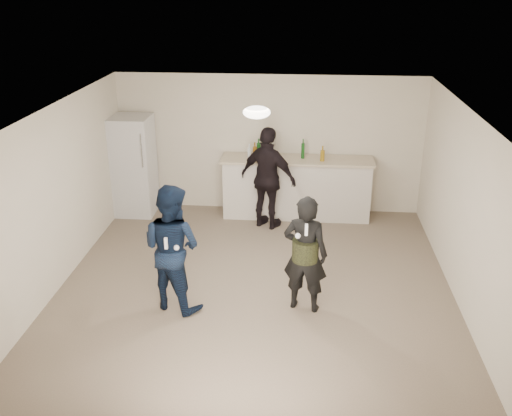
# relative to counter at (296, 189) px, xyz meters

# --- Properties ---
(floor) EXTENTS (6.00, 6.00, 0.00)m
(floor) POSITION_rel_counter_xyz_m (-0.52, -2.67, -0.53)
(floor) COLOR #6B5B4C
(floor) RESTS_ON ground
(ceiling) EXTENTS (6.00, 6.00, 0.00)m
(ceiling) POSITION_rel_counter_xyz_m (-0.52, -2.67, 1.98)
(ceiling) COLOR silver
(ceiling) RESTS_ON wall_back
(wall_back) EXTENTS (6.00, 0.00, 6.00)m
(wall_back) POSITION_rel_counter_xyz_m (-0.52, 0.33, 0.72)
(wall_back) COLOR beige
(wall_back) RESTS_ON floor
(wall_front) EXTENTS (6.00, 0.00, 6.00)m
(wall_front) POSITION_rel_counter_xyz_m (-0.52, -5.67, 0.72)
(wall_front) COLOR beige
(wall_front) RESTS_ON floor
(wall_left) EXTENTS (0.00, 6.00, 6.00)m
(wall_left) POSITION_rel_counter_xyz_m (-3.27, -2.67, 0.72)
(wall_left) COLOR beige
(wall_left) RESTS_ON floor
(wall_right) EXTENTS (0.00, 6.00, 6.00)m
(wall_right) POSITION_rel_counter_xyz_m (2.23, -2.67, 0.72)
(wall_right) COLOR beige
(wall_right) RESTS_ON floor
(counter) EXTENTS (2.60, 0.56, 1.05)m
(counter) POSITION_rel_counter_xyz_m (0.00, 0.00, 0.00)
(counter) COLOR beige
(counter) RESTS_ON floor
(counter_top) EXTENTS (2.68, 0.64, 0.04)m
(counter_top) POSITION_rel_counter_xyz_m (0.00, 0.00, 0.55)
(counter_top) COLOR #C0AF94
(counter_top) RESTS_ON counter
(fridge) EXTENTS (0.70, 0.70, 1.80)m
(fridge) POSITION_rel_counter_xyz_m (-2.94, -0.07, 0.38)
(fridge) COLOR silver
(fridge) RESTS_ON floor
(fridge_handle) EXTENTS (0.02, 0.02, 0.60)m
(fridge_handle) POSITION_rel_counter_xyz_m (-2.66, -0.44, 0.78)
(fridge_handle) COLOR #B9B9BE
(fridge_handle) RESTS_ON fridge
(ceiling_dome) EXTENTS (0.36, 0.36, 0.16)m
(ceiling_dome) POSITION_rel_counter_xyz_m (-0.52, -2.37, 1.93)
(ceiling_dome) COLOR white
(ceiling_dome) RESTS_ON ceiling
(shaker) EXTENTS (0.08, 0.08, 0.17)m
(shaker) POSITION_rel_counter_xyz_m (-0.49, 0.04, 0.65)
(shaker) COLOR #A9A8AD
(shaker) RESTS_ON counter_top
(man) EXTENTS (1.02, 0.93, 1.71)m
(man) POSITION_rel_counter_xyz_m (-1.54, -3.17, 0.33)
(man) COLOR #102545
(man) RESTS_ON floor
(woman) EXTENTS (0.65, 0.50, 1.59)m
(woman) POSITION_rel_counter_xyz_m (0.17, -3.09, 0.27)
(woman) COLOR black
(woman) RESTS_ON floor
(camo_shorts) EXTENTS (0.34, 0.34, 0.28)m
(camo_shorts) POSITION_rel_counter_xyz_m (0.17, -3.09, 0.32)
(camo_shorts) COLOR #2C3317
(camo_shorts) RESTS_ON woman
(spectator) EXTENTS (1.12, 0.85, 1.77)m
(spectator) POSITION_rel_counter_xyz_m (-0.48, -0.52, 0.36)
(spectator) COLOR black
(spectator) RESTS_ON floor
(remote_man) EXTENTS (0.04, 0.04, 0.15)m
(remote_man) POSITION_rel_counter_xyz_m (-1.54, -3.45, 0.53)
(remote_man) COLOR white
(remote_man) RESTS_ON man
(nunchuk_man) EXTENTS (0.07, 0.07, 0.07)m
(nunchuk_man) POSITION_rel_counter_xyz_m (-1.42, -3.42, 0.45)
(nunchuk_man) COLOR white
(nunchuk_man) RESTS_ON man
(remote_woman) EXTENTS (0.04, 0.04, 0.15)m
(remote_woman) POSITION_rel_counter_xyz_m (0.17, -3.34, 0.72)
(remote_woman) COLOR white
(remote_woman) RESTS_ON woman
(nunchuk_woman) EXTENTS (0.07, 0.07, 0.07)m
(nunchuk_woman) POSITION_rel_counter_xyz_m (0.07, -3.31, 0.62)
(nunchuk_woman) COLOR white
(nunchuk_woman) RESTS_ON woman
(bottle_cluster) EXTENTS (1.35, 0.35, 0.27)m
(bottle_cluster) POSITION_rel_counter_xyz_m (-0.35, -0.03, 0.68)
(bottle_cluster) COLOR #154B17
(bottle_cluster) RESTS_ON counter_top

